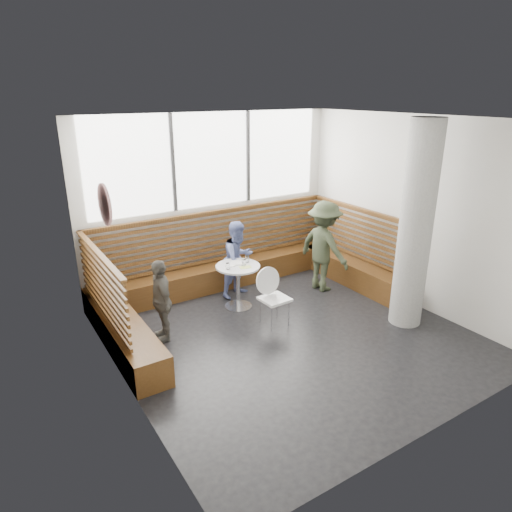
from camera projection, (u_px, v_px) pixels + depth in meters
room at (294, 236)px, 6.45m from camera, size 5.00×5.00×3.20m
booth at (233, 274)px, 8.26m from camera, size 5.00×2.50×1.44m
concrete_column at (416, 227)px, 6.90m from camera, size 0.50×0.50×3.20m
wall_art at (105, 205)px, 5.28m from camera, size 0.03×0.50×0.50m
cafe_table at (238, 278)px, 7.74m from camera, size 0.75×0.75×0.77m
cafe_chair at (272, 292)px, 7.20m from camera, size 0.44×0.43×0.93m
adult_man at (324, 246)px, 8.38m from camera, size 0.75×1.16×1.69m
child_back at (239, 259)px, 8.17m from camera, size 0.80×0.70×1.39m
child_left at (161, 300)px, 6.72m from camera, size 0.40×0.77×1.27m
plate_near at (230, 265)px, 7.68m from camera, size 0.19×0.19×0.01m
plate_far at (237, 263)px, 7.77m from camera, size 0.22×0.22×0.02m
glass_left at (228, 266)px, 7.50m from camera, size 0.07×0.07×0.10m
glass_mid at (244, 263)px, 7.63m from camera, size 0.07×0.07×0.11m
glass_right at (247, 259)px, 7.81m from camera, size 0.07×0.07×0.11m
menu_card at (245, 267)px, 7.59m from camera, size 0.22×0.17×0.00m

